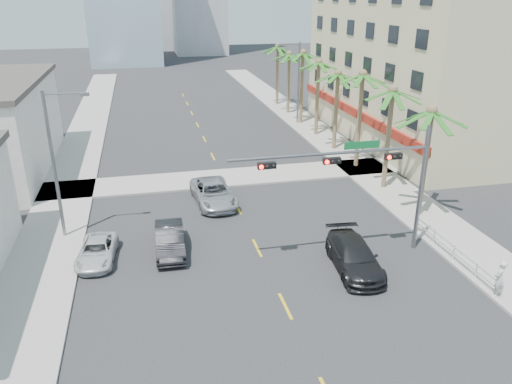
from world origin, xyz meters
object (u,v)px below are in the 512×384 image
car_parked_far (97,251)px  car_lane_left (170,240)px  traffic_signal_mast (370,171)px  car_lane_right (354,256)px  car_lane_center (214,193)px  pedestrian (499,279)px

car_parked_far → car_lane_left: (4.05, 0.14, 0.17)m
traffic_signal_mast → car_lane_right: size_ratio=2.06×
traffic_signal_mast → car_lane_center: bearing=128.1°
traffic_signal_mast → car_lane_right: traffic_signal_mast is taller
pedestrian → car_lane_center: bearing=-85.1°
car_parked_far → car_lane_center: bearing=46.5°
car_lane_left → pedestrian: bearing=-26.9°
car_lane_left → traffic_signal_mast: bearing=-12.5°
car_parked_far → car_lane_left: bearing=7.0°
traffic_signal_mast → car_lane_left: size_ratio=2.41×
car_lane_center → pedestrian: bearing=-55.7°
car_lane_left → car_lane_right: 10.45m
traffic_signal_mast → car_lane_right: bearing=-130.0°
car_lane_center → pedestrian: pedestrian is taller
traffic_signal_mast → car_lane_left: bearing=165.7°
car_parked_far → pedestrian: bearing=-18.0°
car_lane_center → car_lane_right: 12.32m
traffic_signal_mast → pedestrian: traffic_signal_mast is taller
traffic_signal_mast → pedestrian: size_ratio=5.80×
car_lane_center → traffic_signal_mast: bearing=-56.0°
traffic_signal_mast → car_parked_far: traffic_signal_mast is taller
pedestrian → traffic_signal_mast: bearing=-84.7°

